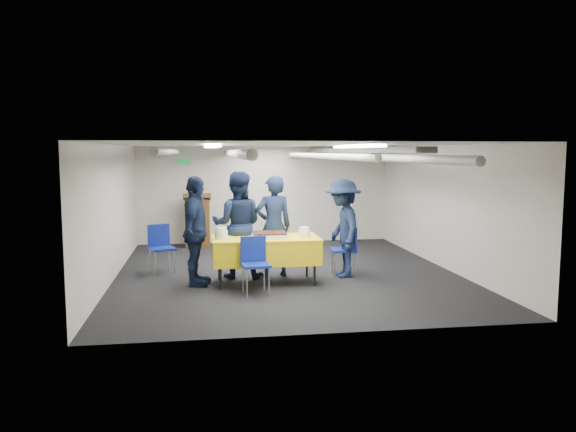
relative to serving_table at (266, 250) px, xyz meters
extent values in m
plane|color=black|center=(0.45, 0.78, -0.56)|extent=(7.00, 7.00, 0.00)
cube|color=silver|center=(0.45, 4.27, 0.59)|extent=(6.00, 0.02, 2.30)
cube|color=silver|center=(-2.54, 0.78, 0.59)|extent=(0.02, 7.00, 2.30)
cube|color=silver|center=(3.44, 0.78, 0.59)|extent=(0.02, 7.00, 2.30)
cube|color=silver|center=(0.45, 0.78, 1.73)|extent=(6.00, 7.00, 0.02)
cylinder|color=silver|center=(-1.55, 0.78, 1.62)|extent=(0.10, 6.90, 0.10)
cylinder|color=silver|center=(-0.45, 0.78, 1.58)|extent=(0.14, 6.90, 0.14)
cylinder|color=silver|center=(1.05, 0.78, 1.54)|extent=(0.10, 6.90, 0.10)
cylinder|color=silver|center=(2.35, 0.78, 1.50)|extent=(0.14, 6.90, 0.14)
cube|color=gray|center=(1.65, 0.78, 1.64)|extent=(0.28, 6.90, 0.08)
cube|color=white|center=(-0.85, 0.78, 1.71)|extent=(0.25, 2.60, 0.04)
cube|color=white|center=(1.75, 0.78, 1.71)|extent=(0.25, 2.60, 0.04)
cube|color=#0C591E|center=(-1.45, 4.25, 1.39)|extent=(0.30, 0.04, 0.12)
cylinder|color=black|center=(-0.76, -0.34, -0.38)|extent=(0.04, 0.04, 0.36)
cylinder|color=black|center=(0.76, -0.34, -0.38)|extent=(0.04, 0.04, 0.36)
cylinder|color=black|center=(-0.76, 0.34, -0.38)|extent=(0.04, 0.04, 0.36)
cylinder|color=black|center=(0.76, 0.34, -0.38)|extent=(0.04, 0.04, 0.36)
cube|color=yellow|center=(0.00, 0.00, -0.01)|extent=(1.74, 0.89, 0.39)
cube|color=yellow|center=(0.00, 0.00, 0.20)|extent=(1.76, 0.91, 0.03)
cube|color=white|center=(0.06, -0.06, 0.24)|extent=(0.55, 0.44, 0.07)
cube|color=black|center=(0.06, -0.06, 0.29)|extent=(0.52, 0.41, 0.03)
sphere|color=navy|center=(-0.18, -0.26, 0.29)|extent=(0.04, 0.04, 0.04)
sphere|color=navy|center=(-0.18, 0.14, 0.29)|extent=(0.04, 0.04, 0.04)
sphere|color=navy|center=(-0.06, -0.26, 0.29)|extent=(0.04, 0.04, 0.04)
sphere|color=navy|center=(-0.06, 0.14, 0.29)|extent=(0.04, 0.04, 0.04)
sphere|color=navy|center=(0.06, -0.26, 0.29)|extent=(0.04, 0.04, 0.04)
sphere|color=navy|center=(0.06, 0.14, 0.29)|extent=(0.04, 0.04, 0.04)
sphere|color=navy|center=(0.18, -0.26, 0.29)|extent=(0.04, 0.04, 0.04)
sphere|color=navy|center=(0.18, 0.14, 0.29)|extent=(0.04, 0.04, 0.04)
sphere|color=navy|center=(0.30, -0.26, 0.29)|extent=(0.04, 0.04, 0.04)
sphere|color=navy|center=(0.30, 0.14, 0.29)|extent=(0.04, 0.04, 0.04)
sphere|color=navy|center=(-0.20, -0.16, 0.29)|extent=(0.04, 0.04, 0.04)
sphere|color=navy|center=(0.32, -0.16, 0.29)|extent=(0.04, 0.04, 0.04)
sphere|color=navy|center=(-0.20, -0.06, 0.29)|extent=(0.04, 0.04, 0.04)
sphere|color=navy|center=(0.32, -0.06, 0.29)|extent=(0.04, 0.04, 0.04)
sphere|color=navy|center=(-0.20, 0.04, 0.29)|extent=(0.04, 0.04, 0.04)
sphere|color=navy|center=(0.32, 0.04, 0.29)|extent=(0.04, 0.04, 0.04)
cylinder|color=white|center=(-0.73, -0.05, 0.28)|extent=(0.21, 0.21, 0.13)
cylinder|color=white|center=(-0.73, -0.05, 0.37)|extent=(0.17, 0.17, 0.05)
cylinder|color=white|center=(0.64, -0.05, 0.27)|extent=(0.20, 0.20, 0.11)
cylinder|color=white|center=(0.64, -0.05, 0.35)|extent=(0.16, 0.16, 0.05)
cube|color=brown|center=(-1.15, 3.83, -0.01)|extent=(0.55, 0.45, 1.10)
cube|color=brown|center=(-1.15, 3.80, 0.59)|extent=(0.62, 0.53, 0.21)
cylinder|color=gold|center=(-1.15, 3.59, 0.14)|extent=(0.28, 0.02, 0.28)
cylinder|color=gray|center=(-0.38, -0.88, -0.34)|extent=(0.02, 0.02, 0.43)
cylinder|color=gray|center=(-0.05, -0.85, -0.34)|extent=(0.02, 0.02, 0.43)
cylinder|color=gray|center=(-0.42, -0.54, -0.34)|extent=(0.02, 0.02, 0.43)
cylinder|color=gray|center=(-0.08, -0.51, -0.34)|extent=(0.02, 0.02, 0.43)
cube|color=navy|center=(-0.23, -0.70, -0.11)|extent=(0.46, 0.46, 0.04)
cube|color=navy|center=(-0.25, -0.51, 0.11)|extent=(0.40, 0.08, 0.40)
cylinder|color=gray|center=(1.26, 0.57, -0.34)|extent=(0.02, 0.02, 0.43)
cylinder|color=gray|center=(1.24, 0.23, -0.34)|extent=(0.02, 0.02, 0.43)
cylinder|color=gray|center=(1.60, 0.54, -0.34)|extent=(0.02, 0.02, 0.43)
cylinder|color=gray|center=(1.58, 0.20, -0.34)|extent=(0.02, 0.02, 0.43)
cube|color=navy|center=(1.42, 0.39, -0.11)|extent=(0.45, 0.45, 0.04)
cube|color=navy|center=(1.61, 0.37, 0.11)|extent=(0.07, 0.40, 0.40)
cylinder|color=gray|center=(-1.86, 0.79, -0.34)|extent=(0.02, 0.02, 0.43)
cylinder|color=gray|center=(-1.54, 0.91, -0.34)|extent=(0.02, 0.02, 0.43)
cylinder|color=gray|center=(-1.97, 1.11, -0.34)|extent=(0.02, 0.02, 0.43)
cylinder|color=gray|center=(-1.65, 1.23, -0.34)|extent=(0.02, 0.02, 0.43)
cube|color=navy|center=(-1.76, 1.01, -0.11)|extent=(0.54, 0.54, 0.04)
cube|color=navy|center=(-1.82, 1.19, 0.11)|extent=(0.39, 0.17, 0.40)
imported|color=black|center=(0.19, 0.46, 0.33)|extent=(0.70, 0.52, 1.77)
imported|color=black|center=(-0.43, 0.51, 0.36)|extent=(1.00, 0.84, 1.84)
imported|color=black|center=(-1.14, 0.00, 0.34)|extent=(0.62, 1.11, 1.79)
imported|color=black|center=(1.38, 0.29, 0.30)|extent=(0.64, 1.11, 1.71)
camera|label=1|loc=(-1.02, -9.12, 1.62)|focal=35.00mm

